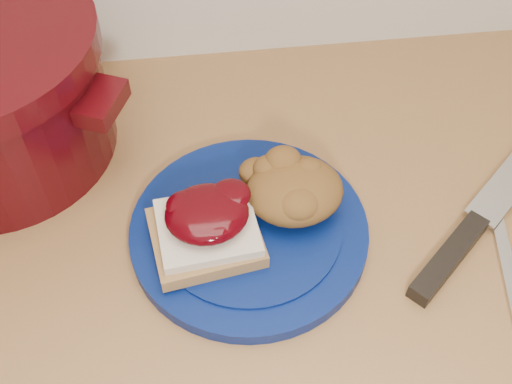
{
  "coord_description": "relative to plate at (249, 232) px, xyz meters",
  "views": [
    {
      "loc": [
        -0.09,
        1.1,
        1.47
      ],
      "look_at": [
        -0.04,
        1.51,
        0.95
      ],
      "focal_mm": 45.0,
      "sensor_mm": 36.0,
      "label": 1
    }
  ],
  "objects": [
    {
      "name": "pepper_grinder",
      "position": [
        -0.26,
        0.22,
        0.06
      ],
      "size": [
        0.08,
        0.08,
        0.14
      ],
      "rotation": [
        0.0,
        0.0,
        -0.38
      ],
      "color": "black",
      "rests_on": "wood_countertop"
    },
    {
      "name": "chef_knife",
      "position": [
        0.24,
        -0.03,
        0.0
      ],
      "size": [
        0.27,
        0.25,
        0.02
      ],
      "rotation": [
        0.0,
        0.0,
        0.74
      ],
      "color": "black",
      "rests_on": "wood_countertop"
    },
    {
      "name": "butter_knife",
      "position": [
        0.26,
        -0.07,
        -0.0
      ],
      "size": [
        0.04,
        0.17,
        0.0
      ],
      "primitive_type": "cube",
      "rotation": [
        0.0,
        0.0,
        1.39
      ],
      "color": "silver",
      "rests_on": "wood_countertop"
    },
    {
      "name": "stuffing_mound",
      "position": [
        0.05,
        0.02,
        0.04
      ],
      "size": [
        0.11,
        0.09,
        0.05
      ],
      "primitive_type": "ellipsoid",
      "rotation": [
        0.0,
        0.0,
        0.05
      ],
      "color": "brown",
      "rests_on": "plate"
    },
    {
      "name": "sandwich",
      "position": [
        -0.04,
        -0.01,
        0.04
      ],
      "size": [
        0.12,
        0.11,
        0.05
      ],
      "rotation": [
        0.0,
        0.0,
        0.05
      ],
      "color": "olive",
      "rests_on": "plate"
    },
    {
      "name": "plate",
      "position": [
        0.0,
        0.0,
        0.0
      ],
      "size": [
        0.27,
        0.27,
        0.02
      ],
      "primitive_type": "cylinder",
      "rotation": [
        0.0,
        0.0,
        0.05
      ],
      "color": "#051551",
      "rests_on": "wood_countertop"
    }
  ]
}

